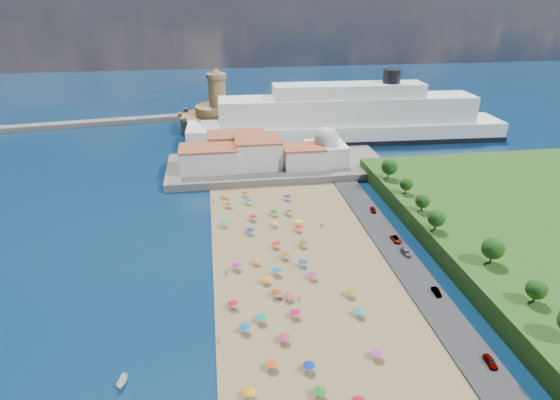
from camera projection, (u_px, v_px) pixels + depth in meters
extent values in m
plane|color=#071938|center=(279.00, 265.00, 128.07)|extent=(700.00, 700.00, 0.00)
cube|color=#59544C|center=(277.00, 166.00, 194.57)|extent=(90.00, 36.00, 3.00)
cube|color=#59544C|center=(221.00, 144.00, 223.23)|extent=(18.00, 70.00, 2.40)
cube|color=#59544C|center=(34.00, 127.00, 250.40)|extent=(199.03, 34.77, 2.60)
cube|color=silver|center=(208.00, 159.00, 184.68)|extent=(22.00, 14.00, 9.00)
cube|color=silver|center=(258.00, 153.00, 188.79)|extent=(18.00, 16.00, 11.00)
cube|color=silver|center=(304.00, 157.00, 188.25)|extent=(16.00, 12.00, 8.00)
cube|color=silver|center=(236.00, 146.00, 198.72)|extent=(24.00, 14.00, 10.00)
cube|color=silver|center=(326.00, 153.00, 193.21)|extent=(16.00, 16.00, 8.00)
sphere|color=silver|center=(326.00, 139.00, 190.74)|extent=(10.00, 10.00, 10.00)
cylinder|color=silver|center=(326.00, 130.00, 189.17)|extent=(1.20, 1.20, 1.60)
cylinder|color=#A48652|center=(219.00, 122.00, 249.09)|extent=(40.00, 40.00, 8.00)
cylinder|color=#A48652|center=(218.00, 110.00, 246.41)|extent=(24.00, 24.00, 5.00)
cylinder|color=#A48652|center=(217.00, 92.00, 242.49)|extent=(9.00, 9.00, 14.00)
cylinder|color=#A48652|center=(216.00, 76.00, 239.11)|extent=(10.40, 10.40, 2.40)
cone|color=#A48652|center=(216.00, 71.00, 237.99)|extent=(6.00, 6.00, 3.00)
cube|color=black|center=(346.00, 138.00, 232.55)|extent=(156.88, 29.56, 2.51)
cube|color=white|center=(346.00, 131.00, 231.15)|extent=(155.86, 29.12, 9.30)
cube|color=white|center=(347.00, 110.00, 226.68)|extent=(124.71, 23.71, 12.40)
cube|color=white|center=(349.00, 90.00, 222.84)|extent=(72.89, 17.45, 6.20)
cylinder|color=black|center=(392.00, 76.00, 222.32)|extent=(8.27, 8.27, 6.20)
cylinder|color=gray|center=(289.00, 212.00, 155.24)|extent=(0.07, 0.07, 2.00)
cone|color=#277E16|center=(289.00, 210.00, 154.87)|extent=(2.50, 2.50, 0.60)
cone|color=#AE0D1E|center=(359.00, 400.00, 83.33)|extent=(2.50, 2.50, 0.60)
cylinder|color=gray|center=(377.00, 355.00, 94.73)|extent=(0.07, 0.07, 2.00)
cone|color=#C72AA0|center=(378.00, 352.00, 94.36)|extent=(2.50, 2.50, 0.60)
cylinder|color=gray|center=(261.00, 320.00, 104.87)|extent=(0.07, 0.07, 2.00)
cone|color=#0E826F|center=(261.00, 316.00, 104.50)|extent=(2.50, 2.50, 0.60)
cylinder|color=gray|center=(275.00, 224.00, 147.44)|extent=(0.07, 0.07, 2.00)
cone|color=#E3B40C|center=(275.00, 221.00, 147.07)|extent=(2.50, 2.50, 0.60)
cylinder|color=gray|center=(299.00, 222.00, 148.40)|extent=(0.07, 0.07, 2.00)
cone|color=#F2FF0D|center=(299.00, 220.00, 148.03)|extent=(2.50, 2.50, 0.60)
cylinder|color=gray|center=(320.00, 393.00, 85.76)|extent=(0.07, 0.07, 2.00)
cone|color=#198116|center=(320.00, 390.00, 85.39)|extent=(2.50, 2.50, 0.60)
cylinder|color=gray|center=(237.00, 267.00, 124.73)|extent=(0.07, 0.07, 2.00)
cone|color=#AC246A|center=(236.00, 264.00, 124.36)|extent=(2.50, 2.50, 0.60)
cylinder|color=gray|center=(272.00, 365.00, 92.09)|extent=(0.07, 0.07, 2.00)
cone|color=#DA5011|center=(272.00, 362.00, 91.72)|extent=(2.50, 2.50, 0.60)
cylinder|color=gray|center=(245.00, 194.00, 168.87)|extent=(0.07, 0.07, 2.00)
cone|color=brown|center=(245.00, 192.00, 168.50)|extent=(2.50, 2.50, 0.60)
cylinder|color=gray|center=(299.00, 229.00, 144.54)|extent=(0.07, 0.07, 2.00)
cone|color=#FF0D0B|center=(299.00, 226.00, 144.17)|extent=(2.50, 2.50, 0.60)
cylinder|color=gray|center=(245.00, 329.00, 101.96)|extent=(0.07, 0.07, 2.00)
cone|color=blue|center=(245.00, 326.00, 101.59)|extent=(2.50, 2.50, 0.60)
cylinder|color=gray|center=(233.00, 305.00, 109.63)|extent=(0.07, 0.07, 2.00)
cone|color=red|center=(233.00, 302.00, 109.26)|extent=(2.50, 2.50, 0.60)
cylinder|color=gray|center=(274.00, 213.00, 154.60)|extent=(0.07, 0.07, 2.00)
cone|color=#126616|center=(274.00, 211.00, 154.23)|extent=(2.50, 2.50, 0.60)
cylinder|color=gray|center=(225.00, 196.00, 167.60)|extent=(0.07, 0.07, 2.00)
cone|color=orange|center=(225.00, 193.00, 167.22)|extent=(2.50, 2.50, 0.60)
cylinder|color=gray|center=(256.00, 262.00, 127.08)|extent=(0.07, 0.07, 2.00)
cone|color=orange|center=(256.00, 259.00, 126.71)|extent=(2.50, 2.50, 0.60)
cylinder|color=gray|center=(250.00, 232.00, 142.88)|extent=(0.07, 0.07, 2.00)
cone|color=navy|center=(250.00, 229.00, 142.50)|extent=(2.50, 2.50, 0.60)
cylinder|color=gray|center=(289.00, 297.00, 112.67)|extent=(0.07, 0.07, 2.00)
cone|color=#CC2B64|center=(289.00, 294.00, 112.30)|extent=(2.50, 2.50, 0.60)
cylinder|color=gray|center=(284.00, 339.00, 99.08)|extent=(0.07, 0.07, 2.00)
cone|color=#B62752|center=(284.00, 336.00, 98.71)|extent=(2.50, 2.50, 0.60)
cylinder|color=gray|center=(249.00, 202.00, 162.85)|extent=(0.07, 0.07, 2.00)
cone|color=#0D747A|center=(249.00, 199.00, 162.48)|extent=(2.50, 2.50, 0.60)
cylinder|color=gray|center=(250.00, 394.00, 85.62)|extent=(0.07, 0.07, 2.00)
cone|color=#D49A0B|center=(249.00, 390.00, 85.25)|extent=(2.50, 2.50, 0.60)
cylinder|color=gray|center=(360.00, 313.00, 106.97)|extent=(0.07, 0.07, 2.00)
cone|color=#109983|center=(360.00, 310.00, 106.60)|extent=(2.50, 2.50, 0.60)
cylinder|color=gray|center=(351.00, 293.00, 113.88)|extent=(0.07, 0.07, 2.00)
cone|color=#96750D|center=(351.00, 290.00, 113.51)|extent=(2.50, 2.50, 0.60)
cylinder|color=gray|center=(266.00, 280.00, 119.04)|extent=(0.07, 0.07, 2.00)
cone|color=orange|center=(266.00, 277.00, 118.67)|extent=(2.50, 2.50, 0.60)
cylinder|color=gray|center=(276.00, 294.00, 113.59)|extent=(0.07, 0.07, 2.00)
cone|color=#8A390C|center=(276.00, 291.00, 113.22)|extent=(2.50, 2.50, 0.60)
cylinder|color=gray|center=(312.00, 276.00, 120.77)|extent=(0.07, 0.07, 2.00)
cone|color=#AB2487|center=(313.00, 273.00, 120.39)|extent=(2.50, 2.50, 0.60)
cylinder|color=gray|center=(229.00, 205.00, 160.25)|extent=(0.07, 0.07, 2.00)
cone|color=#8A4E0C|center=(229.00, 203.00, 159.88)|extent=(2.50, 2.50, 0.60)
cylinder|color=gray|center=(295.00, 314.00, 106.56)|extent=(0.07, 0.07, 2.00)
cone|color=#BF0F42|center=(295.00, 311.00, 106.19)|extent=(2.50, 2.50, 0.60)
cylinder|color=gray|center=(303.00, 264.00, 126.25)|extent=(0.07, 0.07, 2.00)
cone|color=#0D517E|center=(303.00, 261.00, 125.88)|extent=(2.50, 2.50, 0.60)
cylinder|color=gray|center=(285.00, 256.00, 129.76)|extent=(0.07, 0.07, 2.00)
cone|color=#925B0D|center=(285.00, 253.00, 129.38)|extent=(2.50, 2.50, 0.60)
cylinder|color=gray|center=(225.00, 224.00, 147.48)|extent=(0.07, 0.07, 2.00)
cone|color=#0E8983|center=(224.00, 221.00, 147.11)|extent=(2.50, 2.50, 0.60)
cylinder|color=gray|center=(287.00, 198.00, 165.88)|extent=(0.07, 0.07, 2.00)
cone|color=#0C16A1|center=(287.00, 196.00, 165.51)|extent=(2.50, 2.50, 0.60)
cylinder|color=gray|center=(303.00, 244.00, 135.96)|extent=(0.07, 0.07, 2.00)
cone|color=brown|center=(303.00, 241.00, 135.59)|extent=(2.50, 2.50, 0.60)
cylinder|color=gray|center=(276.00, 245.00, 135.29)|extent=(0.07, 0.07, 2.00)
cone|color=#FF180B|center=(276.00, 242.00, 134.92)|extent=(2.50, 2.50, 0.60)
cylinder|color=gray|center=(309.00, 367.00, 91.62)|extent=(0.07, 0.07, 2.00)
cone|color=#0C27A1|center=(309.00, 364.00, 91.25)|extent=(2.50, 2.50, 0.60)
cylinder|color=gray|center=(253.00, 218.00, 151.19)|extent=(0.07, 0.07, 2.00)
cone|color=#A90D17|center=(253.00, 216.00, 150.82)|extent=(2.50, 2.50, 0.60)
cylinder|color=gray|center=(277.00, 272.00, 122.42)|extent=(0.07, 0.07, 2.00)
cone|color=#106598|center=(277.00, 269.00, 122.05)|extent=(2.50, 2.50, 0.60)
imported|color=tan|center=(302.00, 246.00, 135.48)|extent=(0.59, 0.69, 1.60)
imported|color=tan|center=(299.00, 298.00, 112.45)|extent=(1.00, 0.91, 1.72)
imported|color=tan|center=(219.00, 340.00, 99.11)|extent=(0.70, 0.65, 1.61)
imported|color=tan|center=(226.00, 273.00, 122.51)|extent=(1.04, 1.00, 1.68)
imported|color=tan|center=(214.00, 201.00, 163.92)|extent=(1.10, 0.89, 1.74)
imported|color=tan|center=(218.00, 226.00, 146.65)|extent=(1.18, 0.71, 1.79)
imported|color=tan|center=(322.00, 226.00, 146.90)|extent=(1.42, 1.32, 1.59)
imported|color=white|center=(122.00, 382.00, 88.96)|extent=(2.22, 4.07, 1.49)
imported|color=gray|center=(491.00, 361.00, 92.90)|extent=(1.85, 4.11, 1.37)
imported|color=gray|center=(396.00, 239.00, 138.44)|extent=(2.18, 4.66, 1.29)
imported|color=gray|center=(406.00, 252.00, 131.43)|extent=(2.46, 4.75, 1.32)
imported|color=gray|center=(436.00, 292.00, 114.45)|extent=(1.37, 3.74, 1.22)
imported|color=gray|center=(373.00, 210.00, 156.73)|extent=(2.19, 4.14, 1.34)
cylinder|color=#382314|center=(534.00, 298.00, 102.33)|extent=(0.50, 0.50, 2.52)
sphere|color=#14380F|center=(536.00, 289.00, 101.39)|extent=(4.53, 4.53, 4.53)
cylinder|color=#382314|center=(491.00, 258.00, 116.86)|extent=(0.50, 0.50, 3.10)
sphere|color=#14380F|center=(493.00, 248.00, 115.71)|extent=(5.58, 5.58, 5.58)
cylinder|color=#382314|center=(435.00, 226.00, 132.96)|extent=(0.50, 0.50, 2.79)
sphere|color=#14380F|center=(436.00, 218.00, 131.93)|extent=(5.02, 5.02, 5.02)
cylinder|color=#382314|center=(422.00, 207.00, 144.58)|extent=(0.50, 0.50, 2.48)
sphere|color=#14380F|center=(423.00, 201.00, 143.66)|extent=(4.47, 4.47, 4.47)
cylinder|color=#382314|center=(406.00, 190.00, 157.09)|extent=(0.50, 0.50, 2.43)
sphere|color=#14380F|center=(406.00, 184.00, 156.18)|extent=(4.38, 4.38, 4.38)
cylinder|color=#382314|center=(389.00, 174.00, 169.36)|extent=(0.50, 0.50, 3.28)
sphere|color=#14380F|center=(390.00, 167.00, 168.15)|extent=(5.90, 5.90, 5.90)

